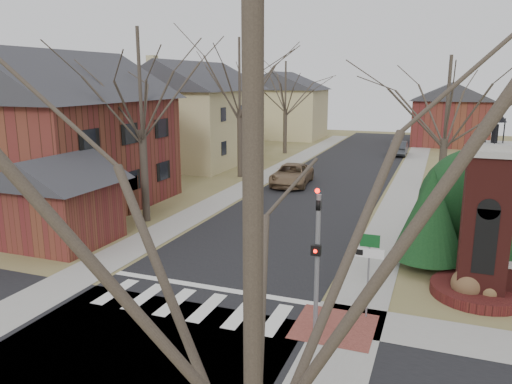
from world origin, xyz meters
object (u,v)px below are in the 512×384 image
at_px(brick_gate_monument, 484,236).
at_px(distant_car, 399,148).
at_px(traffic_signal_pole, 317,249).
at_px(pickup_truck, 292,175).
at_px(sign_post, 369,259).

relative_size(brick_gate_monument, distant_car, 1.50).
distance_m(traffic_signal_pole, distant_car, 37.17).
height_order(traffic_signal_pole, pickup_truck, traffic_signal_pole).
relative_size(pickup_truck, distant_car, 1.22).
distance_m(sign_post, brick_gate_monument, 4.55).
distance_m(brick_gate_monument, distant_car, 33.20).
relative_size(traffic_signal_pole, pickup_truck, 0.85).
bearing_deg(brick_gate_monument, pickup_truck, 126.38).
bearing_deg(distant_car, pickup_truck, 70.79).
xyz_separation_m(sign_post, distant_car, (-2.19, 35.69, -1.24)).
distance_m(pickup_truck, distant_car, 18.16).
bearing_deg(traffic_signal_pole, pickup_truck, 108.62).
xyz_separation_m(sign_post, pickup_truck, (-8.00, 18.49, -1.21)).
xyz_separation_m(traffic_signal_pole, distant_car, (-0.90, 37.11, -1.87)).
distance_m(brick_gate_monument, pickup_truck, 19.29).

